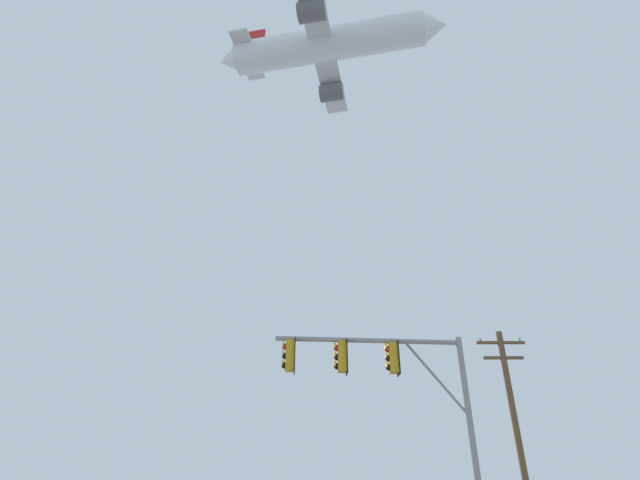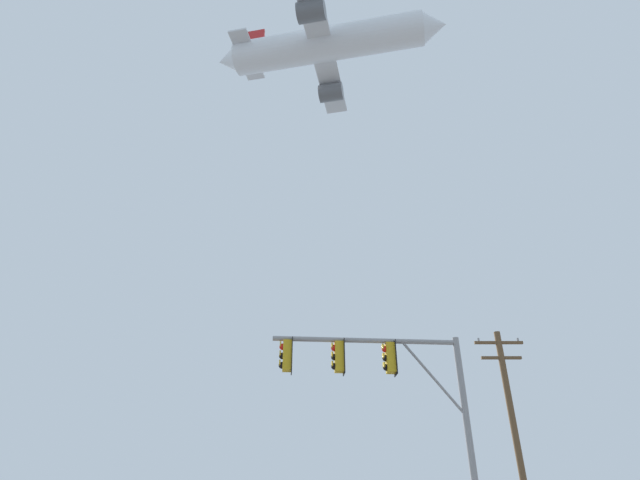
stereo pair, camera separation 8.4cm
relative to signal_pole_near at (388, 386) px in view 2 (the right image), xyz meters
The scene contains 3 objects.
signal_pole_near is the anchor object (origin of this frame).
utility_pole 9.49m from the signal_pole_near, 49.81° to the left, with size 2.20×0.28×9.18m.
airplane 53.79m from the signal_pole_near, 92.49° to the left, with size 28.27×21.84×7.71m.
Camera 2 is at (0.68, -6.99, 1.69)m, focal length 27.96 mm.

